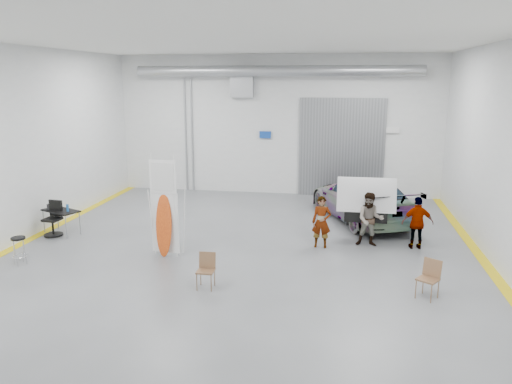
% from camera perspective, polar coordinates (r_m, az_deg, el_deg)
% --- Properties ---
extents(ground, '(16.00, 16.00, 0.00)m').
position_cam_1_polar(ground, '(14.70, -1.80, -7.02)').
color(ground, '#5C5F63').
rests_on(ground, ground).
extents(room_shell, '(14.02, 16.18, 6.01)m').
position_cam_1_polar(room_shell, '(15.99, 0.56, 9.56)').
color(room_shell, silver).
rests_on(room_shell, ground).
extents(sedan_car, '(4.13, 5.73, 1.54)m').
position_cam_1_polar(sedan_car, '(18.35, 11.98, -0.75)').
color(sedan_car, silver).
rests_on(sedan_car, ground).
extents(person_a, '(0.58, 0.39, 1.58)m').
position_cam_1_polar(person_a, '(15.12, 7.49, -3.41)').
color(person_a, olive).
rests_on(person_a, ground).
extents(person_b, '(0.82, 0.63, 1.67)m').
position_cam_1_polar(person_b, '(15.48, 12.91, -3.08)').
color(person_b, teal).
rests_on(person_b, ground).
extents(person_c, '(0.95, 0.46, 1.59)m').
position_cam_1_polar(person_c, '(15.63, 17.98, -3.37)').
color(person_c, '#A15235').
rests_on(person_c, ground).
extents(surfboard_display, '(0.84, 0.29, 2.96)m').
position_cam_1_polar(surfboard_display, '(14.37, -10.37, -2.69)').
color(surfboard_display, white).
rests_on(surfboard_display, ground).
extents(folding_chair_near, '(0.42, 0.43, 0.87)m').
position_cam_1_polar(folding_chair_near, '(12.35, -5.75, -9.71)').
color(folding_chair_near, brown).
rests_on(folding_chair_near, ground).
extents(folding_chair_far, '(0.59, 0.65, 0.91)m').
position_cam_1_polar(folding_chair_far, '(12.41, 18.97, -10.19)').
color(folding_chair_far, brown).
rests_on(folding_chair_far, ground).
extents(shop_stool, '(0.40, 0.40, 0.78)m').
position_cam_1_polar(shop_stool, '(15.17, -25.43, -6.11)').
color(shop_stool, black).
rests_on(shop_stool, ground).
extents(work_table, '(1.41, 1.08, 1.03)m').
position_cam_1_polar(work_table, '(17.54, -21.60, -1.92)').
color(work_table, gray).
rests_on(work_table, ground).
extents(office_chair, '(0.60, 0.60, 1.12)m').
position_cam_1_polar(office_chair, '(17.47, -22.12, -3.05)').
color(office_chair, black).
rests_on(office_chair, ground).
extents(trunk_lid, '(1.80, 1.09, 0.04)m').
position_cam_1_polar(trunk_lid, '(15.83, 12.39, 0.01)').
color(trunk_lid, silver).
rests_on(trunk_lid, sedan_car).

